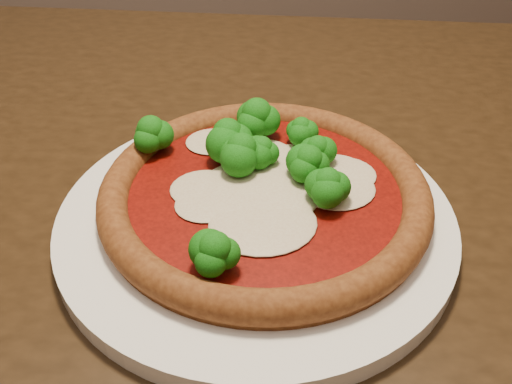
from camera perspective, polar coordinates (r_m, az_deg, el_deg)
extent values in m
cube|color=black|center=(0.59, -1.30, 0.03)|extent=(1.48, 1.16, 0.04)
cylinder|color=white|center=(0.51, 0.00, -2.76)|extent=(0.35, 0.35, 0.02)
cylinder|color=brown|center=(0.51, 0.86, -0.60)|extent=(0.28, 0.28, 0.01)
torus|color=brown|center=(0.50, 0.87, 0.02)|extent=(0.29, 0.29, 0.03)
cylinder|color=maroon|center=(0.50, 0.87, 0.07)|extent=(0.24, 0.24, 0.00)
ellipsoid|color=beige|center=(0.52, 8.55, 1.75)|extent=(0.06, 0.06, 0.01)
ellipsoid|color=beige|center=(0.49, -4.89, -1.19)|extent=(0.06, 0.05, 0.00)
ellipsoid|color=beige|center=(0.56, -4.36, 5.07)|extent=(0.05, 0.05, 0.00)
ellipsoid|color=beige|center=(0.50, 0.50, 0.28)|extent=(0.11, 0.10, 0.01)
ellipsoid|color=beige|center=(0.53, 4.00, 2.90)|extent=(0.07, 0.06, 0.01)
ellipsoid|color=beige|center=(0.51, 8.02, 0.38)|extent=(0.07, 0.06, 0.01)
ellipsoid|color=beige|center=(0.54, 0.50, 3.70)|extent=(0.06, 0.06, 0.01)
ellipsoid|color=beige|center=(0.47, 0.69, -3.07)|extent=(0.09, 0.08, 0.01)
ellipsoid|color=beige|center=(0.50, -5.18, 0.38)|extent=(0.06, 0.06, 0.00)
ellipsoid|color=beige|center=(0.53, 8.01, 2.33)|extent=(0.05, 0.05, 0.00)
ellipsoid|color=#1B8815|center=(0.53, -2.84, 5.62)|extent=(0.05, 0.05, 0.04)
ellipsoid|color=#1B8815|center=(0.48, 7.20, 0.82)|extent=(0.04, 0.04, 0.03)
ellipsoid|color=#1B8815|center=(0.52, 6.18, 4.32)|extent=(0.04, 0.04, 0.03)
ellipsoid|color=#1B8815|center=(0.56, 0.08, 7.65)|extent=(0.05, 0.05, 0.04)
ellipsoid|color=#1B8815|center=(0.51, -1.45, 4.17)|extent=(0.05, 0.05, 0.04)
ellipsoid|color=#1B8815|center=(0.41, -4.12, -5.83)|extent=(0.04, 0.04, 0.04)
ellipsoid|color=#1B8815|center=(0.55, 4.55, 6.33)|extent=(0.03, 0.03, 0.03)
ellipsoid|color=#1B8815|center=(0.52, 0.54, 4.29)|extent=(0.04, 0.04, 0.03)
ellipsoid|color=#1B8815|center=(0.55, -10.45, 5.97)|extent=(0.05, 0.05, 0.04)
ellipsoid|color=#1B8815|center=(0.50, 5.30, 3.10)|extent=(0.04, 0.04, 0.04)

